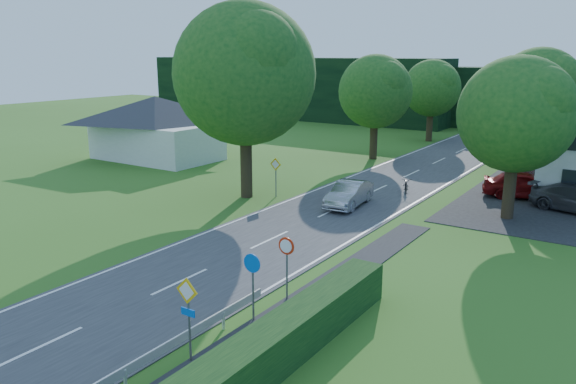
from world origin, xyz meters
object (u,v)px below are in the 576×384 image
Objects in this scene: parked_car_red at (524,185)px; parked_car_silver_a at (548,174)px; moving_car at (349,194)px; streetlight at (514,131)px; motorcycle at (406,185)px.

parked_car_silver_a reaches higher than parked_car_red.
parked_car_red is (8.02, 7.54, 0.10)m from moving_car.
motorcycle is at bearing 176.17° from streetlight.
streetlight reaches higher than motorcycle.
moving_car is 14.44m from parked_car_silver_a.
motorcycle is 0.36× the size of parked_car_silver_a.
streetlight is 7.92m from parked_car_silver_a.
moving_car is 0.86× the size of parked_car_silver_a.
parked_car_silver_a is (8.68, 11.54, 0.12)m from moving_car.
motorcycle is 7.02m from parked_car_red.
streetlight is 4.70m from parked_car_red.
motorcycle is at bearing 96.66° from parked_car_red.
streetlight is 4.38× the size of motorcycle.
motorcycle is 9.75m from parked_car_silver_a.
streetlight is at bearing -27.40° from motorcycle.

